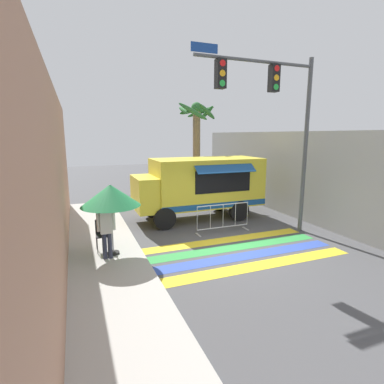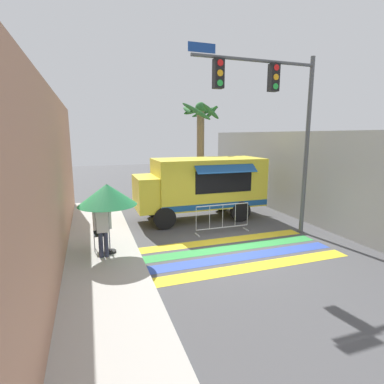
% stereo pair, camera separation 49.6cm
% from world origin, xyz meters
% --- Properties ---
extents(ground_plane, '(60.00, 60.00, 0.00)m').
position_xyz_m(ground_plane, '(0.00, 0.00, 0.00)').
color(ground_plane, '#4C4C4F').
extents(sidewalk_left, '(4.40, 16.00, 0.16)m').
position_xyz_m(sidewalk_left, '(-5.21, 0.00, 0.08)').
color(sidewalk_left, '#B7B5AD').
rests_on(sidewalk_left, ground_plane).
extents(building_left_facade, '(0.25, 16.00, 4.98)m').
position_xyz_m(building_left_facade, '(-5.31, 0.00, 2.49)').
color(building_left_facade, tan).
rests_on(building_left_facade, ground_plane).
extents(concrete_wall_right, '(0.20, 16.00, 3.91)m').
position_xyz_m(concrete_wall_right, '(4.55, 3.00, 1.95)').
color(concrete_wall_right, gray).
rests_on(concrete_wall_right, ground_plane).
extents(crosswalk_painted, '(6.40, 2.84, 0.01)m').
position_xyz_m(crosswalk_painted, '(0.00, -0.58, 0.00)').
color(crosswalk_painted, yellow).
rests_on(crosswalk_painted, ground_plane).
extents(food_truck, '(5.68, 2.60, 2.73)m').
position_xyz_m(food_truck, '(0.23, 3.54, 1.59)').
color(food_truck, yellow).
rests_on(food_truck, ground_plane).
extents(traffic_signal_pole, '(4.74, 0.29, 6.53)m').
position_xyz_m(traffic_signal_pole, '(1.87, 0.45, 4.72)').
color(traffic_signal_pole, '#515456').
rests_on(traffic_signal_pole, ground_plane).
extents(patio_umbrella, '(1.76, 1.76, 2.16)m').
position_xyz_m(patio_umbrella, '(-3.89, 0.36, 1.99)').
color(patio_umbrella, black).
rests_on(patio_umbrella, sidewalk_left).
extents(folding_chair, '(0.42, 0.42, 0.98)m').
position_xyz_m(folding_chair, '(-4.14, 0.82, 0.75)').
color(folding_chair, '#4C4C51').
rests_on(folding_chair, sidewalk_left).
extents(vendor_person, '(0.53, 0.22, 1.65)m').
position_xyz_m(vendor_person, '(-4.09, 0.07, 1.10)').
color(vendor_person, '#2D3347').
rests_on(vendor_person, sidewalk_left).
extents(barricade_front, '(2.21, 0.44, 1.13)m').
position_xyz_m(barricade_front, '(0.42, 1.42, 0.56)').
color(barricade_front, '#B7BABF').
rests_on(barricade_front, ground_plane).
extents(palm_tree, '(2.48, 2.54, 5.53)m').
position_xyz_m(palm_tree, '(1.67, 7.20, 3.70)').
color(palm_tree, '#7A664C').
rests_on(palm_tree, ground_plane).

